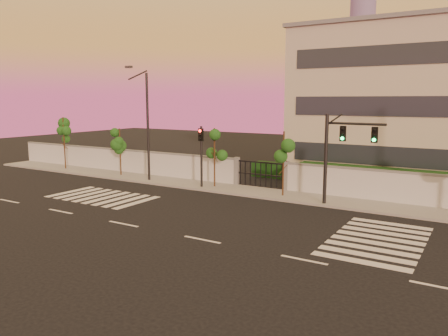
# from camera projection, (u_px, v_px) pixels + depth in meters

# --- Properties ---
(ground) EXTENTS (120.00, 120.00, 0.00)m
(ground) POSITION_uv_depth(u_px,v_px,m) (202.00, 240.00, 20.31)
(ground) COLOR black
(ground) RESTS_ON ground
(sidewalk) EXTENTS (60.00, 3.00, 0.15)m
(sidewalk) POSITION_uv_depth(u_px,v_px,m) (291.00, 196.00, 29.16)
(sidewalk) COLOR gray
(sidewalk) RESTS_ON ground
(perimeter_wall) EXTENTS (60.00, 0.36, 2.20)m
(perimeter_wall) POSITION_uv_depth(u_px,v_px,m) (301.00, 178.00, 30.22)
(perimeter_wall) COLOR silver
(perimeter_wall) RESTS_ON ground
(hedge_row) EXTENTS (41.00, 4.25, 1.80)m
(hedge_row) POSITION_uv_depth(u_px,v_px,m) (328.00, 177.00, 32.02)
(hedge_row) COLOR #103612
(hedge_row) RESTS_ON ground
(distant_skyscraper) EXTENTS (16.00, 16.00, 118.00)m
(distant_skyscraper) POSITION_uv_depth(u_px,v_px,m) (363.00, 13.00, 280.33)
(distant_skyscraper) COLOR slate
(distant_skyscraper) RESTS_ON ground
(road_markings) EXTENTS (57.00, 7.62, 0.02)m
(road_markings) POSITION_uv_depth(u_px,v_px,m) (217.00, 217.00, 24.30)
(road_markings) COLOR silver
(road_markings) RESTS_ON ground
(street_tree_a) EXTENTS (1.37, 1.09, 4.88)m
(street_tree_a) POSITION_uv_depth(u_px,v_px,m) (64.00, 131.00, 39.97)
(street_tree_a) COLOR #382314
(street_tree_a) RESTS_ON ground
(street_tree_b) EXTENTS (1.38, 1.10, 4.08)m
(street_tree_b) POSITION_uv_depth(u_px,v_px,m) (120.00, 141.00, 36.66)
(street_tree_b) COLOR #382314
(street_tree_b) RESTS_ON ground
(street_tree_c) EXTENTS (1.46, 1.16, 4.42)m
(street_tree_c) POSITION_uv_depth(u_px,v_px,m) (215.00, 144.00, 31.69)
(street_tree_c) COLOR #382314
(street_tree_c) RESTS_ON ground
(street_tree_d) EXTENTS (1.37, 1.09, 4.42)m
(street_tree_d) POSITION_uv_depth(u_px,v_px,m) (284.00, 149.00, 28.60)
(street_tree_d) COLOR #382314
(street_tree_d) RESTS_ON ground
(traffic_signal_main) EXTENTS (3.55, 0.45, 5.62)m
(traffic_signal_main) POSITION_uv_depth(u_px,v_px,m) (338.00, 149.00, 25.98)
(traffic_signal_main) COLOR black
(traffic_signal_main) RESTS_ON ground
(traffic_signal_secondary) EXTENTS (0.36, 0.34, 4.58)m
(traffic_signal_secondary) POSITION_uv_depth(u_px,v_px,m) (201.00, 149.00, 31.58)
(traffic_signal_secondary) COLOR black
(traffic_signal_secondary) RESTS_ON ground
(streetlight_west) EXTENTS (0.53, 2.14, 8.90)m
(streetlight_west) POSITION_uv_depth(u_px,v_px,m) (146.00, 121.00, 33.87)
(streetlight_west) COLOR black
(streetlight_west) RESTS_ON ground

